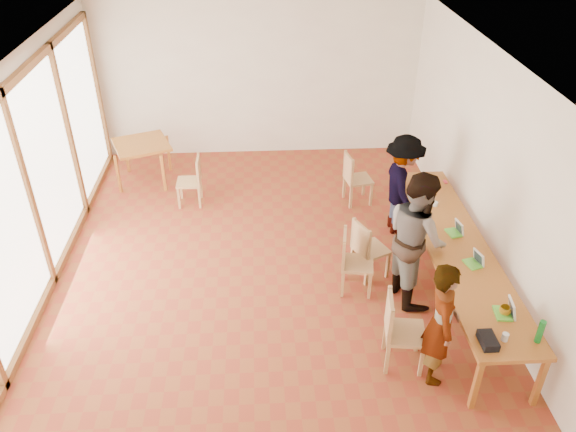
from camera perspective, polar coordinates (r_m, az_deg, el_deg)
name	(u,v)px	position (r m, az deg, el deg)	size (l,w,h in m)	color
ground	(265,275)	(8.00, -2.33, -6.02)	(8.00, 8.00, 0.00)	brown
wall_back	(259,79)	(10.83, -3.00, 13.78)	(6.00, 0.10, 3.00)	white
wall_right	(493,176)	(7.77, 20.14, 3.80)	(0.10, 8.00, 3.00)	white
window_wall	(26,189)	(7.74, -25.10, 2.48)	(0.10, 8.00, 3.00)	white
ceiling	(259,65)	(6.55, -2.94, 15.07)	(6.00, 8.00, 0.04)	white
communal_table	(456,248)	(7.65, 16.72, -3.09)	(0.80, 4.00, 0.75)	#B36427
side_table	(142,147)	(10.32, -14.63, 6.76)	(0.90, 0.90, 0.75)	#B36427
chair_near	(397,324)	(6.51, 11.03, -10.71)	(0.51, 0.51, 0.51)	tan
chair_mid	(366,244)	(7.73, 7.92, -2.85)	(0.55, 0.55, 0.47)	tan
chair_far	(351,256)	(7.48, 6.38, -4.04)	(0.49, 0.49, 0.48)	tan
chair_empty	(353,174)	(9.43, 6.66, 4.29)	(0.49, 0.49, 0.48)	tan
chair_spare	(194,176)	(9.49, -9.55, 4.04)	(0.40, 0.40, 0.46)	tan
person_near	(441,323)	(6.36, 15.28, -10.45)	(0.56, 0.37, 1.54)	gray
person_mid	(416,237)	(7.32, 12.90, -2.12)	(0.90, 0.70, 1.84)	gray
person_far	(402,185)	(8.68, 11.50, 3.08)	(1.04, 0.60, 1.61)	gray
laptop_near	(507,311)	(6.68, 21.38, -8.95)	(0.23, 0.26, 0.20)	#61D33D
laptop_mid	(475,261)	(7.31, 18.51, -4.33)	(0.24, 0.25, 0.18)	#61D33D
laptop_far	(456,230)	(7.81, 16.72, -1.38)	(0.22, 0.24, 0.18)	#61D33D
yellow_mug	(505,311)	(6.68, 21.20, -8.95)	(0.13, 0.13, 0.10)	#C08014
green_bottle	(540,332)	(6.42, 24.25, -10.67)	(0.07, 0.07, 0.28)	#157726
clear_glass	(505,337)	(6.37, 21.19, -11.39)	(0.07, 0.07, 0.09)	silver
condiment_cup	(435,204)	(8.36, 14.72, 1.20)	(0.08, 0.08, 0.06)	white
pink_phone	(445,182)	(9.04, 15.69, 3.38)	(0.05, 0.10, 0.01)	#EC374A
black_pouch	(488,340)	(6.27, 19.65, -11.82)	(0.16, 0.26, 0.09)	black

